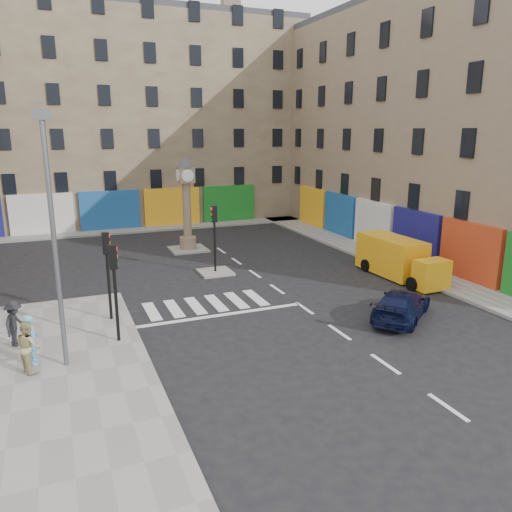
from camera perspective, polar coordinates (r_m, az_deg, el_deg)
ground at (r=22.02m, az=6.77°, el=-6.79°), size 120.00×120.00×0.00m
sidewalk_left at (r=17.75m, az=-23.34°, el=-13.05°), size 7.00×16.00×0.15m
sidewalk_right at (r=34.55m, az=11.45°, el=0.92°), size 2.60×30.00×0.15m
sidewalk_far at (r=41.33m, az=-13.33°, el=2.98°), size 32.00×2.40×0.15m
island_near at (r=28.26m, az=-4.66°, el=-1.85°), size 1.80×1.80×0.12m
island_far at (r=33.85m, az=-7.75°, el=0.77°), size 2.40×2.40×0.12m
building_right at (r=37.55m, az=20.34°, el=13.59°), size 10.00×30.00×16.00m
building_far at (r=46.33m, az=-15.13°, el=14.54°), size 32.00×10.00×17.00m
traffic_light_left_near at (r=18.95m, az=-15.88°, el=-2.38°), size 0.28×0.22×3.70m
traffic_light_left_far at (r=21.26m, az=-16.64°, el=-0.65°), size 0.28×0.22×3.70m
traffic_light_island at (r=27.67m, az=-4.77°, el=3.20°), size 0.28×0.22×3.70m
lamp_post at (r=17.00m, az=-22.18°, el=2.77°), size 0.50×0.25×8.30m
clock_pillar at (r=33.21m, az=-7.95°, el=6.63°), size 1.20×1.20×6.10m
navy_sedan at (r=22.23m, az=16.28°, el=-5.34°), size 4.52×4.11×1.27m
yellow_van at (r=28.24m, az=15.91°, el=-0.28°), size 2.09×5.86×2.12m
pedestrian_blue at (r=18.61m, az=-24.25°, el=-8.67°), size 0.50×0.68×1.74m
pedestrian_tan at (r=18.07m, az=-24.58°, el=-9.39°), size 0.94×1.04×1.74m
pedestrian_dark at (r=20.38m, az=-25.88°, el=-6.94°), size 1.00×1.26×1.70m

